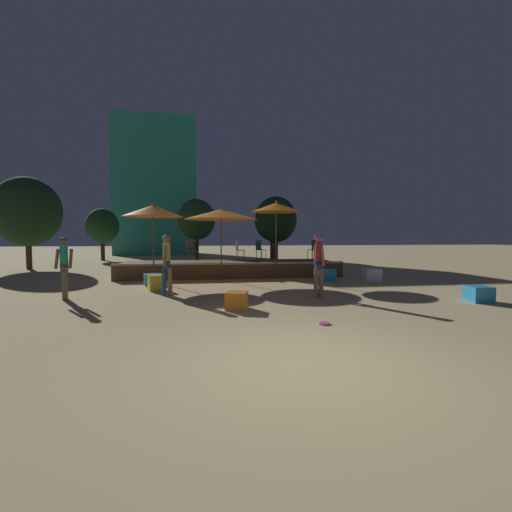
% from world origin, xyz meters
% --- Properties ---
extents(ground_plane, '(120.00, 120.00, 0.00)m').
position_xyz_m(ground_plane, '(0.00, 0.00, 0.00)').
color(ground_plane, tan).
extents(wooden_deck, '(9.37, 3.07, 0.67)m').
position_xyz_m(wooden_deck, '(-0.19, 10.89, 0.30)').
color(wooden_deck, brown).
rests_on(wooden_deck, ground).
extents(patio_umbrella_0, '(2.25, 2.25, 2.98)m').
position_xyz_m(patio_umbrella_0, '(-3.22, 8.95, 2.68)').
color(patio_umbrella_0, brown).
rests_on(patio_umbrella_0, ground).
extents(patio_umbrella_1, '(2.05, 2.05, 3.16)m').
position_xyz_m(patio_umbrella_1, '(1.54, 9.12, 2.88)').
color(patio_umbrella_1, brown).
rests_on(patio_umbrella_1, ground).
extents(patio_umbrella_2, '(2.86, 2.86, 2.86)m').
position_xyz_m(patio_umbrella_2, '(-0.67, 8.99, 2.58)').
color(patio_umbrella_2, brown).
rests_on(patio_umbrella_2, ground).
extents(cube_seat_0, '(0.60, 0.60, 0.41)m').
position_xyz_m(cube_seat_0, '(-0.58, 3.65, 0.21)').
color(cube_seat_0, orange).
rests_on(cube_seat_0, ground).
extents(cube_seat_1, '(0.73, 0.73, 0.45)m').
position_xyz_m(cube_seat_1, '(3.42, 8.36, 0.23)').
color(cube_seat_1, '#2D9EDB').
rests_on(cube_seat_1, ground).
extents(cube_seat_2, '(0.60, 0.60, 0.41)m').
position_xyz_m(cube_seat_2, '(5.85, 3.61, 0.21)').
color(cube_seat_2, '#2D9EDB').
rests_on(cube_seat_2, ground).
extents(cube_seat_3, '(0.61, 0.61, 0.50)m').
position_xyz_m(cube_seat_3, '(-2.85, 6.83, 0.25)').
color(cube_seat_3, yellow).
rests_on(cube_seat_3, ground).
extents(cube_seat_4, '(0.65, 0.65, 0.50)m').
position_xyz_m(cube_seat_4, '(5.04, 7.88, 0.25)').
color(cube_seat_4, white).
rests_on(cube_seat_4, ground).
extents(cube_seat_5, '(0.75, 0.75, 0.39)m').
position_xyz_m(cube_seat_5, '(-3.14, 8.20, 0.19)').
color(cube_seat_5, '#2D9EDB').
rests_on(cube_seat_5, ground).
extents(person_0, '(0.48, 0.29, 1.71)m').
position_xyz_m(person_0, '(-5.11, 5.60, 0.92)').
color(person_0, '#72664C').
rests_on(person_0, ground).
extents(person_1, '(0.30, 0.56, 1.78)m').
position_xyz_m(person_1, '(-2.40, 5.79, 0.98)').
color(person_1, '#2D4C7F').
rests_on(person_1, ground).
extents(person_2, '(0.30, 0.48, 1.79)m').
position_xyz_m(person_2, '(1.87, 4.87, 1.02)').
color(person_2, '#997051').
rests_on(person_2, ground).
extents(bistro_chair_0, '(0.45, 0.45, 0.90)m').
position_xyz_m(bistro_chair_0, '(3.59, 10.53, 1.22)').
color(bistro_chair_0, '#1E4C47').
rests_on(bistro_chair_0, wooden_deck).
extents(bistro_chair_1, '(0.46, 0.46, 0.90)m').
position_xyz_m(bistro_chair_1, '(-1.89, 10.84, 1.22)').
color(bistro_chair_1, '#47474C').
rests_on(bistro_chair_1, wooden_deck).
extents(bistro_chair_2, '(0.41, 0.40, 0.90)m').
position_xyz_m(bistro_chair_2, '(0.18, 10.63, 1.22)').
color(bistro_chair_2, '#47474C').
rests_on(bistro_chair_2, wooden_deck).
extents(bistro_chair_3, '(0.48, 0.48, 0.90)m').
position_xyz_m(bistro_chair_3, '(1.18, 10.95, 1.22)').
color(bistro_chair_3, '#1E4C47').
rests_on(bistro_chair_3, wooden_deck).
extents(frisbee_disc, '(0.22, 0.22, 0.03)m').
position_xyz_m(frisbee_disc, '(1.00, 1.98, 0.02)').
color(frisbee_disc, '#E54C99').
rests_on(frisbee_disc, ground).
extents(background_tree_0, '(2.72, 2.72, 4.47)m').
position_xyz_m(background_tree_0, '(-1.85, 21.13, 2.96)').
color(background_tree_0, '#3D2B1C').
rests_on(background_tree_0, ground).
extents(background_tree_1, '(2.28, 2.28, 3.74)m').
position_xyz_m(background_tree_1, '(-8.55, 21.64, 2.47)').
color(background_tree_1, '#3D2B1C').
rests_on(background_tree_1, ground).
extents(background_tree_2, '(2.56, 2.56, 4.18)m').
position_xyz_m(background_tree_2, '(3.07, 16.37, 2.76)').
color(background_tree_2, '#3D2B1C').
rests_on(background_tree_2, ground).
extents(background_tree_3, '(3.31, 3.31, 4.86)m').
position_xyz_m(background_tree_3, '(-10.53, 15.37, 3.03)').
color(background_tree_3, '#3D2B1C').
rests_on(background_tree_3, ground).
extents(background_tree_4, '(2.64, 2.64, 4.33)m').
position_xyz_m(background_tree_4, '(3.82, 21.26, 2.86)').
color(background_tree_4, '#3D2B1C').
rests_on(background_tree_4, ground).
extents(distant_building, '(7.53, 4.12, 12.83)m').
position_xyz_m(distant_building, '(-5.73, 29.91, 6.41)').
color(distant_building, teal).
rests_on(distant_building, ground).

